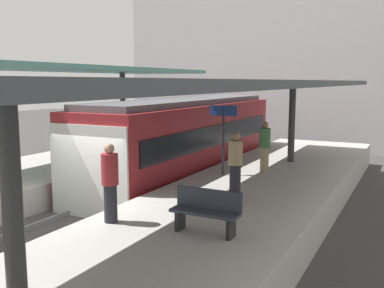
# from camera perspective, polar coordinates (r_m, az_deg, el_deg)

# --- Properties ---
(ground_plane) EXTENTS (80.00, 80.00, 0.00)m
(ground_plane) POSITION_cam_1_polar(r_m,az_deg,el_deg) (12.12, -15.69, -11.24)
(ground_plane) COLOR #383835
(platform_right) EXTENTS (4.40, 28.00, 1.00)m
(platform_right) POSITION_cam_1_polar(r_m,az_deg,el_deg) (9.89, 0.98, -12.34)
(platform_right) COLOR #ADA8A0
(platform_right) RESTS_ON ground_plane
(track_ballast) EXTENTS (3.20, 28.00, 0.20)m
(track_ballast) POSITION_cam_1_polar(r_m,az_deg,el_deg) (12.09, -15.71, -10.79)
(track_ballast) COLOR #423F3D
(track_ballast) RESTS_ON ground_plane
(rail_near_side) EXTENTS (0.08, 28.00, 0.14)m
(rail_near_side) POSITION_cam_1_polar(r_m,az_deg,el_deg) (12.52, -18.19, -9.42)
(rail_near_side) COLOR slate
(rail_near_side) RESTS_ON track_ballast
(rail_far_side) EXTENTS (0.08, 28.00, 0.14)m
(rail_far_side) POSITION_cam_1_polar(r_m,az_deg,el_deg) (11.58, -13.08, -10.66)
(rail_far_side) COLOR slate
(rail_far_side) RESTS_ON track_ballast
(commuter_train) EXTENTS (2.78, 11.47, 3.10)m
(commuter_train) POSITION_cam_1_polar(r_m,az_deg,el_deg) (16.96, -0.79, 0.57)
(commuter_train) COLOR maroon
(commuter_train) RESTS_ON track_ballast
(canopy_left) EXTENTS (4.18, 21.00, 3.51)m
(canopy_left) POSITION_cam_1_polar(r_m,az_deg,el_deg) (15.20, -23.38, 9.07)
(canopy_left) COLOR #333335
(canopy_left) RESTS_ON platform_left
(canopy_right) EXTENTS (4.18, 21.00, 2.99)m
(canopy_right) POSITION_cam_1_polar(r_m,az_deg,el_deg) (10.54, 4.41, 7.64)
(canopy_right) COLOR #333335
(canopy_right) RESTS_ON platform_right
(platform_bench) EXTENTS (1.40, 0.41, 0.86)m
(platform_bench) POSITION_cam_1_polar(r_m,az_deg,el_deg) (8.69, 1.88, -8.55)
(platform_bench) COLOR black
(platform_bench) RESTS_ON platform_right
(platform_sign) EXTENTS (0.90, 0.08, 2.21)m
(platform_sign) POSITION_cam_1_polar(r_m,az_deg,el_deg) (13.88, 4.11, 2.59)
(platform_sign) COLOR #262628
(platform_sign) RESTS_ON platform_right
(passenger_near_bench) EXTENTS (0.36, 0.36, 1.72)m
(passenger_near_bench) POSITION_cam_1_polar(r_m,az_deg,el_deg) (11.00, 5.64, -2.71)
(passenger_near_bench) COLOR #232328
(passenger_near_bench) RESTS_ON platform_right
(passenger_mid_platform) EXTENTS (0.36, 0.36, 1.68)m
(passenger_mid_platform) POSITION_cam_1_polar(r_m,az_deg,el_deg) (14.43, 9.41, -0.30)
(passenger_mid_platform) COLOR #998460
(passenger_mid_platform) RESTS_ON platform_right
(passenger_far_end) EXTENTS (0.36, 0.36, 1.69)m
(passenger_far_end) POSITION_cam_1_polar(r_m,az_deg,el_deg) (9.40, -10.59, -4.81)
(passenger_far_end) COLOR #232328
(passenger_far_end) RESTS_ON platform_right
(station_building_backdrop) EXTENTS (18.00, 6.00, 11.00)m
(station_building_backdrop) POSITION_cam_1_polar(r_m,az_deg,el_deg) (29.59, 10.75, 10.97)
(station_building_backdrop) COLOR #B7B2B7
(station_building_backdrop) RESTS_ON ground_plane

